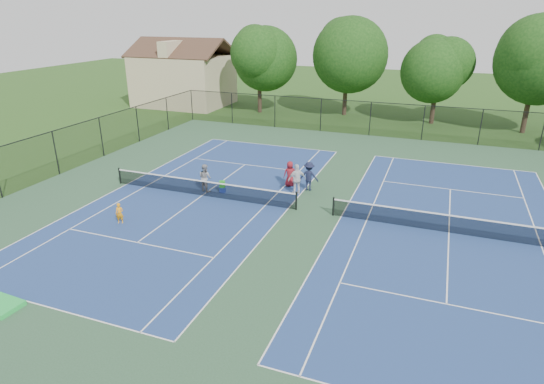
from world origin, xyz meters
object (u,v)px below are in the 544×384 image
at_px(tree_back_d, 538,55).
at_px(bystander_b, 309,176).
at_px(clapboard_house, 184,78).
at_px(bystander_c, 290,174).
at_px(tree_back_b, 348,51).
at_px(bystander_a, 297,179).
at_px(child_player, 120,213).
at_px(ball_hopper, 222,184).
at_px(instructor, 205,178).
at_px(tree_back_a, 259,55).
at_px(ball_crate, 223,190).
at_px(tree_back_c, 438,67).

height_order(tree_back_d, bystander_b, tree_back_d).
bearing_deg(clapboard_house, bystander_c, -46.57).
distance_m(tree_back_d, bystander_b, 25.93).
bearing_deg(bystander_c, tree_back_b, -113.02).
height_order(tree_back_b, bystander_a, tree_back_b).
xyz_separation_m(child_player, ball_hopper, (3.05, 5.82, -0.03)).
xyz_separation_m(child_player, instructor, (1.98, 5.66, 0.31)).
bearing_deg(tree_back_a, ball_crate, -73.34).
relative_size(tree_back_c, clapboard_house, 0.78).
distance_m(tree_back_a, ball_crate, 24.76).
distance_m(tree_back_d, clapboard_house, 36.21).
bearing_deg(clapboard_house, child_player, -65.13).
bearing_deg(tree_back_b, bystander_a, -84.59).
height_order(child_player, instructor, instructor).
distance_m(tree_back_d, bystander_a, 26.90).
distance_m(tree_back_c, child_player, 33.41).
xyz_separation_m(tree_back_a, bystander_b, (11.74, -20.83, -5.13)).
bearing_deg(bystander_b, tree_back_a, -63.90).
relative_size(tree_back_d, bystander_c, 6.34).
xyz_separation_m(instructor, bystander_a, (5.42, 1.49, 0.08)).
height_order(clapboard_house, bystander_c, clapboard_house).
distance_m(tree_back_c, bystander_c, 23.33).
bearing_deg(bystander_a, bystander_c, -89.37).
bearing_deg(instructor, clapboard_house, -35.69).
bearing_deg(bystander_b, instructor, 18.54).
height_order(tree_back_b, bystander_b, tree_back_b).
relative_size(child_player, bystander_a, 0.59).
xyz_separation_m(tree_back_a, bystander_c, (10.42, -20.57, -5.22)).
xyz_separation_m(bystander_a, bystander_b, (0.49, 0.88, -0.03)).
bearing_deg(tree_back_a, tree_back_c, 3.18).
bearing_deg(tree_back_b, bystander_b, -83.16).
height_order(tree_back_a, bystander_b, tree_back_a).
height_order(bystander_b, ball_crate, bystander_b).
bearing_deg(tree_back_c, bystander_a, -106.57).
bearing_deg(instructor, tree_back_d, -109.88).
relative_size(clapboard_house, instructor, 6.24).
xyz_separation_m(tree_back_a, tree_back_b, (9.00, 2.00, 0.56)).
distance_m(instructor, bystander_a, 5.63).
relative_size(tree_back_b, bystander_c, 6.13).
distance_m(bystander_a, ball_crate, 4.62).
bearing_deg(bystander_a, tree_back_a, -97.97).
distance_m(tree_back_b, child_player, 31.87).
bearing_deg(tree_back_b, tree_back_c, -6.34).
distance_m(tree_back_a, bystander_b, 24.45).
bearing_deg(bystander_c, ball_hopper, 8.45).
relative_size(bystander_a, ball_crate, 5.35).
xyz_separation_m(clapboard_house, instructor, (15.82, -24.20, -2.23)).
height_order(tree_back_b, tree_back_d, tree_back_d).
height_order(instructor, bystander_a, bystander_a).
height_order(child_player, bystander_a, bystander_a).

